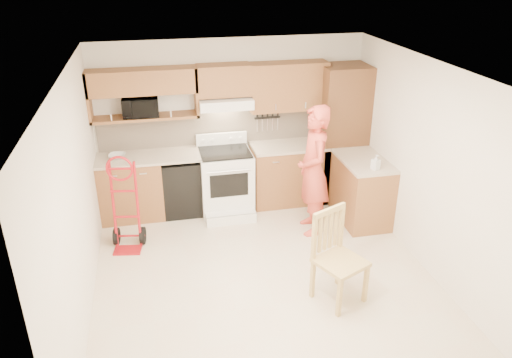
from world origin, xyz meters
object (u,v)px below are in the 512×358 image
object	(u,v)px
range	(226,177)
hand_truck	(124,208)
microwave	(140,107)
person	(313,171)
dining_chair	(341,259)

from	to	relation	value
range	hand_truck	xyz separation A→B (m)	(-1.44, -0.73, 0.03)
microwave	hand_truck	world-z (taller)	microwave
microwave	person	distance (m)	2.56
hand_truck	person	bearing A→B (deg)	7.93
hand_truck	dining_chair	size ratio (longest dim) A/B	1.10
hand_truck	dining_chair	xyz separation A→B (m)	(2.34, -1.61, -0.06)
microwave	range	world-z (taller)	microwave
microwave	person	world-z (taller)	person
microwave	hand_truck	size ratio (longest dim) A/B	0.42
person	hand_truck	bearing A→B (deg)	-87.31
person	dining_chair	xyz separation A→B (m)	(-0.17, -1.54, -0.37)
person	dining_chair	distance (m)	1.60
range	hand_truck	size ratio (longest dim) A/B	0.95
microwave	range	bearing A→B (deg)	-13.69
dining_chair	person	bearing A→B (deg)	58.73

